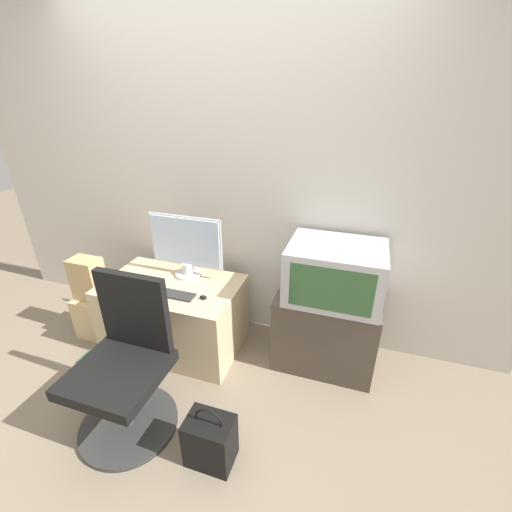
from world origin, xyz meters
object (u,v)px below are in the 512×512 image
(handbag, at_px, (210,440))
(book, at_px, (94,359))
(mouse, at_px, (203,297))
(main_monitor, at_px, (186,246))
(keyboard, at_px, (170,294))
(cardboard_box_lower, at_px, (97,315))
(office_chair, at_px, (126,371))
(crt_tv, at_px, (335,272))

(handbag, relative_size, book, 2.12)
(mouse, bearing_deg, main_monitor, 133.35)
(book, bearing_deg, keyboard, 23.37)
(mouse, relative_size, cardboard_box_lower, 0.15)
(main_monitor, distance_m, book, 1.12)
(handbag, xyz_separation_m, book, (-1.19, 0.43, -0.14))
(book, bearing_deg, handbag, -19.87)
(keyboard, xyz_separation_m, handbag, (0.60, -0.68, -0.41))
(office_chair, height_order, cardboard_box_lower, office_chair)
(cardboard_box_lower, height_order, handbag, handbag)
(main_monitor, relative_size, mouse, 10.78)
(office_chair, bearing_deg, main_monitor, 92.89)
(crt_tv, bearing_deg, office_chair, -140.46)
(main_monitor, bearing_deg, book, -136.15)
(cardboard_box_lower, relative_size, handbag, 0.91)
(cardboard_box_lower, bearing_deg, mouse, -1.00)
(main_monitor, distance_m, office_chair, 0.98)
(keyboard, relative_size, handbag, 0.94)
(office_chair, bearing_deg, book, 151.45)
(mouse, bearing_deg, office_chair, -109.64)
(main_monitor, relative_size, cardboard_box_lower, 1.65)
(mouse, relative_size, crt_tv, 0.09)
(mouse, bearing_deg, keyboard, -175.21)
(mouse, bearing_deg, cardboard_box_lower, 179.00)
(keyboard, bearing_deg, book, -156.63)
(book, bearing_deg, office_chair, -28.55)
(crt_tv, bearing_deg, handbag, -117.09)
(main_monitor, distance_m, keyboard, 0.38)
(cardboard_box_lower, xyz_separation_m, handbag, (1.37, -0.72, -0.02))
(main_monitor, xyz_separation_m, handbag, (0.61, -0.98, -0.65))
(crt_tv, bearing_deg, main_monitor, 179.81)
(keyboard, bearing_deg, handbag, -48.37)
(crt_tv, relative_size, book, 3.40)
(main_monitor, distance_m, crt_tv, 1.11)
(main_monitor, xyz_separation_m, cardboard_box_lower, (-0.75, -0.26, -0.63))
(crt_tv, distance_m, handbag, 1.26)
(main_monitor, height_order, mouse, main_monitor)
(crt_tv, height_order, office_chair, crt_tv)
(mouse, relative_size, office_chair, 0.06)
(mouse, height_order, office_chair, office_chair)
(main_monitor, height_order, cardboard_box_lower, main_monitor)
(mouse, distance_m, cardboard_box_lower, 1.09)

